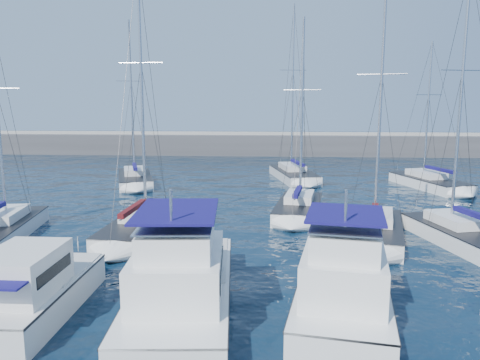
# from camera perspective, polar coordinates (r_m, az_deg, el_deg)

# --- Properties ---
(ground) EXTENTS (220.00, 220.00, 0.00)m
(ground) POSITION_cam_1_polar(r_m,az_deg,el_deg) (21.47, 2.40, -12.40)
(ground) COLOR black
(ground) RESTS_ON ground
(breakwater) EXTENTS (160.00, 6.00, 4.45)m
(breakwater) POSITION_cam_1_polar(r_m,az_deg,el_deg) (72.25, 3.45, 3.97)
(breakwater) COLOR #424244
(breakwater) RESTS_ON ground
(motor_yacht_port_outer) EXTENTS (2.81, 7.15, 3.20)m
(motor_yacht_port_outer) POSITION_cam_1_polar(r_m,az_deg,el_deg) (19.61, -23.86, -12.47)
(motor_yacht_port_outer) COLOR silver
(motor_yacht_port_outer) RESTS_ON ground
(motor_yacht_port_inner) EXTENTS (4.49, 10.85, 4.69)m
(motor_yacht_port_inner) POSITION_cam_1_polar(r_m,az_deg,el_deg) (18.38, -7.09, -12.54)
(motor_yacht_port_inner) COLOR silver
(motor_yacht_port_inner) RESTS_ON ground
(motor_yacht_stbd_inner) EXTENTS (4.67, 8.48, 4.69)m
(motor_yacht_stbd_inner) POSITION_cam_1_polar(r_m,az_deg,el_deg) (18.01, 12.42, -13.17)
(motor_yacht_stbd_inner) COLOR silver
(motor_yacht_stbd_inner) RESTS_ON ground
(sailboat_mid_a) EXTENTS (4.38, 8.73, 14.04)m
(sailboat_mid_a) POSITION_cam_1_polar(r_m,az_deg,el_deg) (31.58, -27.03, -5.28)
(sailboat_mid_a) COLOR silver
(sailboat_mid_a) RESTS_ON ground
(sailboat_mid_b) EXTENTS (3.43, 9.10, 16.56)m
(sailboat_mid_b) POSITION_cam_1_polar(r_m,az_deg,el_deg) (29.37, -11.86, -5.44)
(sailboat_mid_b) COLOR silver
(sailboat_mid_b) RESTS_ON ground
(sailboat_mid_c) EXTENTS (4.11, 8.21, 14.11)m
(sailboat_mid_c) POSITION_cam_1_polar(r_m,az_deg,el_deg) (33.74, 7.19, -3.39)
(sailboat_mid_c) COLOR silver
(sailboat_mid_c) RESTS_ON ground
(sailboat_mid_d) EXTENTS (4.98, 8.70, 15.34)m
(sailboat_mid_d) POSITION_cam_1_polar(r_m,az_deg,el_deg) (28.83, 16.03, -5.91)
(sailboat_mid_d) COLOR silver
(sailboat_mid_d) RESTS_ON ground
(sailboat_mid_e) EXTENTS (4.84, 8.07, 15.64)m
(sailboat_mid_e) POSITION_cam_1_polar(r_m,az_deg,el_deg) (29.82, 25.07, -5.91)
(sailboat_mid_e) COLOR silver
(sailboat_mid_e) RESTS_ON ground
(sailboat_back_a) EXTENTS (5.66, 9.32, 16.05)m
(sailboat_back_a) POSITION_cam_1_polar(r_m,az_deg,el_deg) (47.08, -12.71, 0.14)
(sailboat_back_a) COLOR silver
(sailboat_back_a) RESTS_ON ground
(sailboat_back_b) EXTENTS (5.14, 10.05, 18.10)m
(sailboat_back_b) POSITION_cam_1_polar(r_m,az_deg,el_deg) (49.16, 6.52, 0.72)
(sailboat_back_b) COLOR silver
(sailboat_back_b) RESTS_ON ground
(sailboat_back_c) EXTENTS (5.64, 9.52, 13.83)m
(sailboat_back_c) POSITION_cam_1_polar(r_m,az_deg,el_deg) (47.44, 22.03, -0.29)
(sailboat_back_c) COLOR silver
(sailboat_back_c) RESTS_ON ground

